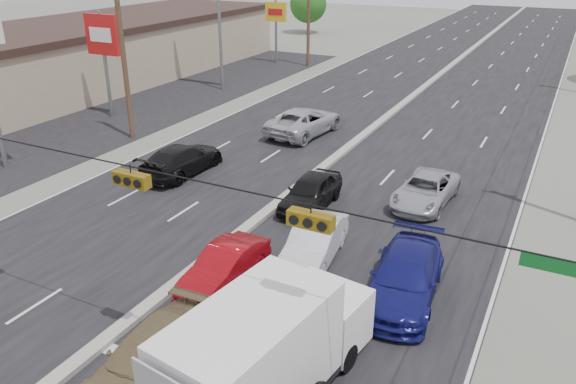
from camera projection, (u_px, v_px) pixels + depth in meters
name	position (u px, v px, depth m)	size (l,w,h in m)	color
ground	(114.00, 337.00, 16.98)	(200.00, 200.00, 0.00)	#606356
road_surface	(403.00, 105.00, 41.37)	(20.00, 160.00, 0.02)	black
center_median	(403.00, 104.00, 41.33)	(0.50, 160.00, 0.20)	gray
strip_mall	(87.00, 56.00, 47.27)	(12.00, 42.00, 4.60)	tan
parking_lot	(175.00, 94.00, 44.43)	(10.00, 42.00, 0.02)	black
utility_pole_left_b	(123.00, 54.00, 32.35)	(1.60, 0.30, 10.00)	#422D1E
utility_pole_left_c	(309.00, 12.00, 52.67)	(1.60, 0.30, 10.00)	#422D1E
traffic_signals	(128.00, 177.00, 14.17)	(25.00, 0.30, 0.54)	black
pole_sign_mid	(102.00, 41.00, 36.67)	(2.60, 0.25, 7.00)	slate
pole_sign_far	(276.00, 17.00, 54.42)	(2.20, 0.25, 6.00)	slate
tree_left_far	(308.00, 4.00, 73.47)	(4.80, 4.80, 6.12)	#382619
box_truck	(269.00, 352.00, 13.83)	(3.10, 6.68, 3.27)	black
tan_sedan	(150.00, 358.00, 15.07)	(1.94, 4.76, 1.38)	brown
red_sedan	(225.00, 266.00, 19.41)	(1.42, 4.07, 1.34)	maroon
queue_car_a	(311.00, 192.00, 25.07)	(1.74, 4.34, 1.48)	black
queue_car_b	(314.00, 243.00, 20.78)	(1.55, 4.43, 1.46)	white
queue_car_c	(425.00, 190.00, 25.43)	(2.19, 4.75, 1.32)	#9EA0A5
queue_car_d	(405.00, 278.00, 18.57)	(2.15, 5.30, 1.54)	navy
oncoming_near	(182.00, 160.00, 28.81)	(2.12, 5.20, 1.51)	black
oncoming_far	(304.00, 122.00, 34.78)	(2.72, 5.89, 1.64)	#AAACB2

